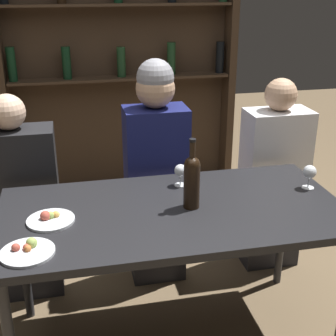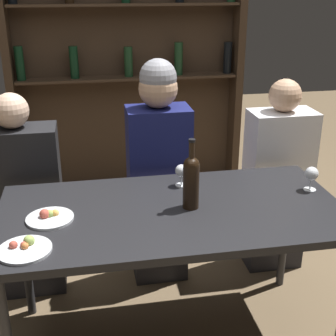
{
  "view_description": "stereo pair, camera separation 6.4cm",
  "coord_description": "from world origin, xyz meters",
  "px_view_note": "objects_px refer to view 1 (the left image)",
  "views": [
    {
      "loc": [
        -0.42,
        -1.82,
        1.69
      ],
      "look_at": [
        0.0,
        0.12,
        0.88
      ],
      "focal_mm": 50.0,
      "sensor_mm": 36.0,
      "label": 1
    },
    {
      "loc": [
        -0.36,
        -1.83,
        1.69
      ],
      "look_at": [
        0.0,
        0.12,
        0.88
      ],
      "focal_mm": 50.0,
      "sensor_mm": 36.0,
      "label": 2
    }
  ],
  "objects_px": {
    "wine_glass_0": "(180,171)",
    "wine_glass_1": "(310,173)",
    "food_plate_0": "(50,219)",
    "seated_person_right": "(273,181)",
    "wine_bottle": "(192,179)",
    "food_plate_1": "(27,251)",
    "seated_person_center": "(156,176)",
    "seated_person_left": "(20,207)"
  },
  "relations": [
    {
      "from": "wine_glass_0",
      "to": "wine_glass_1",
      "type": "bearing_deg",
      "value": -15.15
    },
    {
      "from": "food_plate_0",
      "to": "seated_person_right",
      "type": "height_order",
      "value": "seated_person_right"
    },
    {
      "from": "wine_bottle",
      "to": "seated_person_right",
      "type": "distance_m",
      "value": 0.93
    },
    {
      "from": "food_plate_1",
      "to": "food_plate_0",
      "type": "bearing_deg",
      "value": 71.15
    },
    {
      "from": "wine_glass_1",
      "to": "seated_person_right",
      "type": "distance_m",
      "value": 0.56
    },
    {
      "from": "wine_glass_0",
      "to": "seated_person_center",
      "type": "xyz_separation_m",
      "value": [
        -0.06,
        0.33,
        -0.15
      ]
    },
    {
      "from": "wine_bottle",
      "to": "seated_person_right",
      "type": "xyz_separation_m",
      "value": [
        0.66,
        0.57,
        -0.32
      ]
    },
    {
      "from": "food_plate_0",
      "to": "seated_person_right",
      "type": "relative_size",
      "value": 0.17
    },
    {
      "from": "food_plate_1",
      "to": "wine_glass_0",
      "type": "bearing_deg",
      "value": 34.11
    },
    {
      "from": "wine_glass_0",
      "to": "seated_person_right",
      "type": "relative_size",
      "value": 0.09
    },
    {
      "from": "food_plate_1",
      "to": "seated_person_right",
      "type": "xyz_separation_m",
      "value": [
        1.36,
        0.81,
        -0.19
      ]
    },
    {
      "from": "food_plate_0",
      "to": "seated_person_right",
      "type": "bearing_deg",
      "value": 23.95
    },
    {
      "from": "wine_bottle",
      "to": "food_plate_1",
      "type": "distance_m",
      "value": 0.75
    },
    {
      "from": "wine_bottle",
      "to": "wine_glass_1",
      "type": "bearing_deg",
      "value": 6.98
    },
    {
      "from": "wine_glass_0",
      "to": "seated_person_right",
      "type": "distance_m",
      "value": 0.78
    },
    {
      "from": "food_plate_0",
      "to": "wine_bottle",
      "type": "bearing_deg",
      "value": 0.4
    },
    {
      "from": "wine_glass_0",
      "to": "wine_glass_1",
      "type": "relative_size",
      "value": 0.93
    },
    {
      "from": "wine_bottle",
      "to": "food_plate_0",
      "type": "xyz_separation_m",
      "value": [
        -0.62,
        -0.0,
        -0.13
      ]
    },
    {
      "from": "wine_bottle",
      "to": "wine_glass_0",
      "type": "height_order",
      "value": "wine_bottle"
    },
    {
      "from": "food_plate_1",
      "to": "seated_person_center",
      "type": "xyz_separation_m",
      "value": [
        0.65,
        0.81,
        -0.09
      ]
    },
    {
      "from": "food_plate_1",
      "to": "seated_person_center",
      "type": "bearing_deg",
      "value": 51.24
    },
    {
      "from": "food_plate_0",
      "to": "wine_glass_0",
      "type": "bearing_deg",
      "value": 21.22
    },
    {
      "from": "food_plate_0",
      "to": "food_plate_1",
      "type": "bearing_deg",
      "value": -108.85
    },
    {
      "from": "seated_person_left",
      "to": "wine_glass_0",
      "type": "bearing_deg",
      "value": -21.81
    },
    {
      "from": "seated_person_center",
      "to": "food_plate_0",
      "type": "bearing_deg",
      "value": -134.82
    },
    {
      "from": "seated_person_center",
      "to": "wine_glass_0",
      "type": "bearing_deg",
      "value": -79.54
    },
    {
      "from": "wine_bottle",
      "to": "food_plate_1",
      "type": "height_order",
      "value": "wine_bottle"
    },
    {
      "from": "seated_person_left",
      "to": "food_plate_1",
      "type": "bearing_deg",
      "value": -82.27
    },
    {
      "from": "wine_glass_0",
      "to": "food_plate_0",
      "type": "relative_size",
      "value": 0.55
    },
    {
      "from": "food_plate_0",
      "to": "seated_person_left",
      "type": "relative_size",
      "value": 0.17
    },
    {
      "from": "food_plate_0",
      "to": "seated_person_center",
      "type": "xyz_separation_m",
      "value": [
        0.57,
        0.57,
        -0.09
      ]
    },
    {
      "from": "wine_glass_1",
      "to": "food_plate_0",
      "type": "distance_m",
      "value": 1.24
    },
    {
      "from": "wine_bottle",
      "to": "wine_glass_0",
      "type": "relative_size",
      "value": 2.91
    },
    {
      "from": "wine_glass_0",
      "to": "seated_person_center",
      "type": "relative_size",
      "value": 0.09
    },
    {
      "from": "wine_glass_0",
      "to": "food_plate_1",
      "type": "distance_m",
      "value": 0.86
    },
    {
      "from": "wine_glass_1",
      "to": "seated_person_center",
      "type": "distance_m",
      "value": 0.84
    },
    {
      "from": "wine_glass_0",
      "to": "food_plate_0",
      "type": "height_order",
      "value": "wine_glass_0"
    },
    {
      "from": "wine_glass_1",
      "to": "food_plate_1",
      "type": "bearing_deg",
      "value": -166.51
    },
    {
      "from": "wine_bottle",
      "to": "food_plate_1",
      "type": "xyz_separation_m",
      "value": [
        -0.7,
        -0.24,
        -0.13
      ]
    },
    {
      "from": "wine_glass_0",
      "to": "food_plate_1",
      "type": "height_order",
      "value": "wine_glass_0"
    },
    {
      "from": "wine_bottle",
      "to": "wine_glass_1",
      "type": "height_order",
      "value": "wine_bottle"
    },
    {
      "from": "wine_bottle",
      "to": "seated_person_center",
      "type": "bearing_deg",
      "value": 95.36
    }
  ]
}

